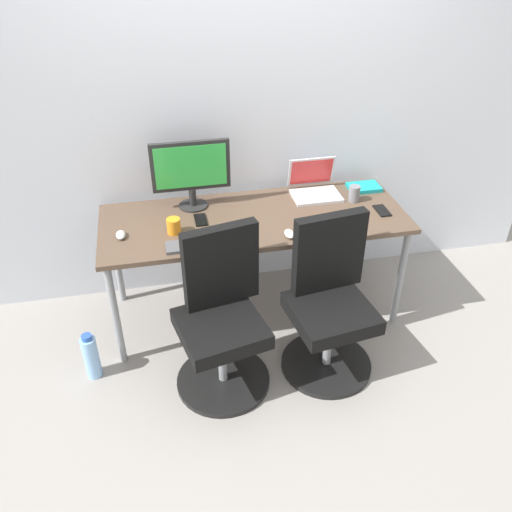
# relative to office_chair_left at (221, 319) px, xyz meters

# --- Properties ---
(ground_plane) EXTENTS (5.28, 5.28, 0.00)m
(ground_plane) POSITION_rel_office_chair_left_xyz_m (0.30, 0.55, -0.42)
(ground_plane) COLOR gray
(back_wall) EXTENTS (4.40, 0.04, 2.60)m
(back_wall) POSITION_rel_office_chair_left_xyz_m (0.30, 0.98, 0.88)
(back_wall) COLOR silver
(back_wall) RESTS_ON ground
(desk) EXTENTS (1.86, 0.71, 0.73)m
(desk) POSITION_rel_office_chair_left_xyz_m (0.30, 0.55, 0.25)
(desk) COLOR brown
(desk) RESTS_ON ground
(office_chair_left) EXTENTS (0.54, 0.54, 0.94)m
(office_chair_left) POSITION_rel_office_chair_left_xyz_m (0.00, 0.00, 0.00)
(office_chair_left) COLOR black
(office_chair_left) RESTS_ON ground
(office_chair_right) EXTENTS (0.54, 0.54, 0.94)m
(office_chair_right) POSITION_rel_office_chair_left_xyz_m (0.62, 0.00, 0.00)
(office_chair_right) COLOR black
(office_chair_right) RESTS_ON ground
(water_bottle_on_floor) EXTENTS (0.09, 0.09, 0.31)m
(water_bottle_on_floor) POSITION_rel_office_chair_left_xyz_m (-0.75, 0.15, -0.28)
(water_bottle_on_floor) COLOR #8CBFF2
(water_bottle_on_floor) RESTS_ON ground
(desktop_monitor) EXTENTS (0.48, 0.18, 0.43)m
(desktop_monitor) POSITION_rel_office_chair_left_xyz_m (-0.05, 0.76, 0.56)
(desktop_monitor) COLOR #262626
(desktop_monitor) RESTS_ON desk
(open_laptop) EXTENTS (0.31, 0.27, 0.22)m
(open_laptop) POSITION_rel_office_chair_left_xyz_m (0.75, 0.77, 0.36)
(open_laptop) COLOR silver
(open_laptop) RESTS_ON desk
(keyboard_by_monitor) EXTENTS (0.34, 0.12, 0.02)m
(keyboard_by_monitor) POSITION_rel_office_chair_left_xyz_m (-0.09, 0.29, 0.32)
(keyboard_by_monitor) COLOR #515156
(keyboard_by_monitor) RESTS_ON desk
(keyboard_by_laptop) EXTENTS (0.34, 0.12, 0.02)m
(keyboard_by_laptop) POSITION_rel_office_chair_left_xyz_m (0.71, 0.32, 0.32)
(keyboard_by_laptop) COLOR #B7B7B7
(keyboard_by_laptop) RESTS_ON desk
(mouse_by_monitor) EXTENTS (0.06, 0.10, 0.03)m
(mouse_by_monitor) POSITION_rel_office_chair_left_xyz_m (0.45, 0.29, 0.32)
(mouse_by_monitor) COLOR silver
(mouse_by_monitor) RESTS_ON desk
(mouse_by_laptop) EXTENTS (0.06, 0.10, 0.03)m
(mouse_by_laptop) POSITION_rel_office_chair_left_xyz_m (-0.50, 0.48, 0.32)
(mouse_by_laptop) COLOR #B7B7B7
(mouse_by_laptop) RESTS_ON desk
(coffee_mug) EXTENTS (0.08, 0.08, 0.09)m
(coffee_mug) POSITION_rel_office_chair_left_xyz_m (-0.19, 0.46, 0.35)
(coffee_mug) COLOR orange
(coffee_mug) RESTS_ON desk
(pen_cup) EXTENTS (0.07, 0.07, 0.10)m
(pen_cup) POSITION_rel_office_chair_left_xyz_m (0.97, 0.62, 0.36)
(pen_cup) COLOR slate
(pen_cup) RESTS_ON desk
(phone_near_monitor) EXTENTS (0.07, 0.14, 0.01)m
(phone_near_monitor) POSITION_rel_office_chair_left_xyz_m (-0.03, 0.57, 0.31)
(phone_near_monitor) COLOR black
(phone_near_monitor) RESTS_ON desk
(phone_near_laptop) EXTENTS (0.07, 0.14, 0.01)m
(phone_near_laptop) POSITION_rel_office_chair_left_xyz_m (1.09, 0.45, 0.31)
(phone_near_laptop) COLOR black
(phone_near_laptop) RESTS_ON desk
(notebook) EXTENTS (0.21, 0.15, 0.03)m
(notebook) POSITION_rel_office_chair_left_xyz_m (1.09, 0.76, 0.32)
(notebook) COLOR teal
(notebook) RESTS_ON desk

